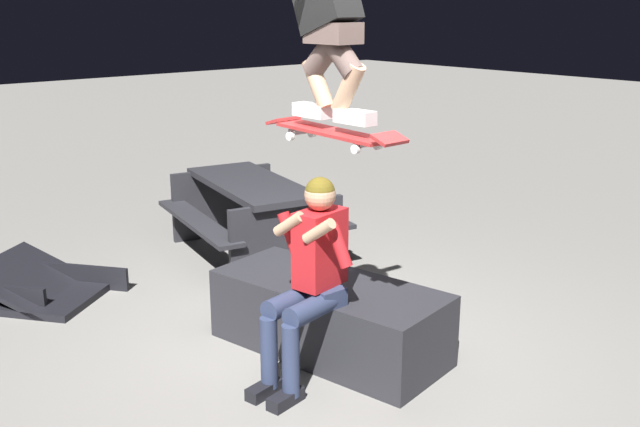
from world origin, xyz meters
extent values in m
plane|color=gray|center=(0.00, 0.00, 0.00)|extent=(40.00, 40.00, 0.00)
cube|color=#28282D|center=(0.03, -0.12, 0.26)|extent=(1.77, 1.01, 0.51)
cube|color=#2D3856|center=(-0.19, 0.15, 0.57)|extent=(0.32, 0.20, 0.12)
cube|color=red|center=(-0.19, 0.15, 0.88)|extent=(0.26, 0.37, 0.50)
sphere|color=tan|center=(-0.19, 0.15, 1.23)|extent=(0.20, 0.20, 0.20)
sphere|color=brown|center=(-0.19, 0.15, 1.25)|extent=(0.19, 0.19, 0.19)
cylinder|color=red|center=(-0.39, 0.17, 0.96)|extent=(0.20, 0.11, 0.29)
cylinder|color=tan|center=(-0.33, 0.28, 1.06)|extent=(0.25, 0.11, 0.19)
cylinder|color=red|center=(0.00, 0.24, 0.96)|extent=(0.20, 0.11, 0.29)
cylinder|color=tan|center=(-0.10, 0.33, 1.06)|extent=(0.25, 0.11, 0.19)
cylinder|color=#2D3856|center=(-0.31, 0.33, 0.55)|extent=(0.21, 0.42, 0.14)
cylinder|color=#2D3856|center=(-0.35, 0.53, 0.28)|extent=(0.11, 0.11, 0.47)
cube|color=black|center=(-0.36, 0.58, 0.04)|extent=(0.15, 0.27, 0.08)
cylinder|color=#2D3856|center=(-0.13, 0.36, 0.55)|extent=(0.21, 0.42, 0.14)
cylinder|color=#2D3856|center=(-0.17, 0.56, 0.28)|extent=(0.11, 0.11, 0.47)
cube|color=black|center=(-0.18, 0.61, 0.04)|extent=(0.15, 0.27, 0.08)
cube|color=#B72D2D|center=(-0.35, 0.19, 1.66)|extent=(0.81, 0.23, 0.04)
cube|color=#B72D2D|center=(0.10, 0.21, 1.68)|extent=(0.13, 0.20, 0.05)
cube|color=#B72D2D|center=(-0.80, 0.18, 1.68)|extent=(0.13, 0.20, 0.06)
cube|color=#99999E|center=(-0.07, 0.20, 1.63)|extent=(0.07, 0.16, 0.03)
cylinder|color=white|center=(-0.08, 0.29, 1.61)|extent=(0.06, 0.03, 0.05)
cylinder|color=white|center=(-0.07, 0.11, 1.61)|extent=(0.06, 0.03, 0.05)
cube|color=#99999E|center=(-0.63, 0.18, 1.63)|extent=(0.07, 0.16, 0.03)
cylinder|color=white|center=(-0.64, 0.27, 1.61)|extent=(0.06, 0.03, 0.05)
cylinder|color=white|center=(-0.63, 0.09, 1.61)|extent=(0.06, 0.03, 0.05)
cube|color=white|center=(-0.17, 0.20, 1.77)|extent=(0.26, 0.11, 0.08)
cube|color=white|center=(-0.53, 0.19, 1.77)|extent=(0.26, 0.11, 0.08)
cylinder|color=tan|center=(-0.23, 0.20, 1.93)|extent=(0.24, 0.11, 0.31)
cylinder|color=brown|center=(-0.30, 0.20, 2.13)|extent=(0.34, 0.14, 0.33)
cylinder|color=tan|center=(-0.48, 0.19, 1.93)|extent=(0.24, 0.11, 0.31)
cylinder|color=brown|center=(-0.41, 0.19, 2.13)|extent=(0.34, 0.14, 0.33)
cube|color=brown|center=(-0.35, 0.19, 2.23)|extent=(0.31, 0.21, 0.12)
cube|color=black|center=(2.35, 1.05, 0.03)|extent=(1.29, 1.27, 0.06)
cube|color=black|center=(2.35, 1.05, 0.11)|extent=(1.26, 1.25, 0.42)
cube|color=black|center=(2.35, 0.69, 0.10)|extent=(0.71, 0.54, 0.20)
cube|color=#28282D|center=(2.07, -0.93, 0.72)|extent=(1.81, 1.04, 0.06)
cube|color=#28282D|center=(2.18, -0.39, 0.42)|extent=(1.71, 0.59, 0.04)
cube|color=#28282D|center=(1.96, -1.47, 0.42)|extent=(1.71, 0.59, 0.04)
cube|color=#28282D|center=(2.82, -1.09, 0.36)|extent=(0.29, 1.09, 0.72)
cube|color=#28282D|center=(1.32, -0.77, 0.36)|extent=(0.29, 1.09, 0.72)
camera|label=1|loc=(-3.57, 3.08, 2.39)|focal=41.50mm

